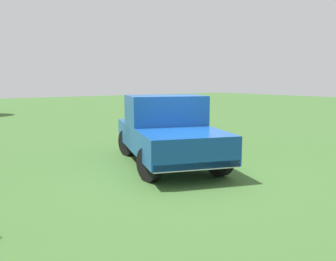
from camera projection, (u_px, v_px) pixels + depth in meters
The scene contains 2 objects.
ground_plane at pixel (182, 174), 8.43m from camera, with size 80.00×80.00×0.00m, color #3D662D.
pickup_truck at pixel (167, 129), 9.37m from camera, with size 4.82×3.36×1.80m.
Camera 1 is at (-6.40, 5.13, 2.20)m, focal length 38.13 mm.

